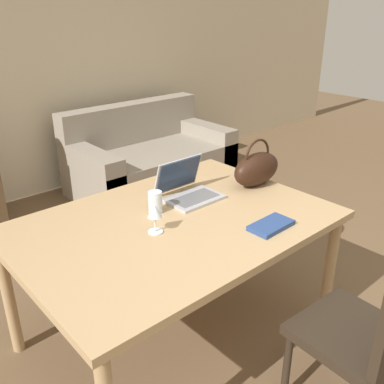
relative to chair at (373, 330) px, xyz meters
name	(u,v)px	position (x,y,z in m)	size (l,w,h in m)	color
dining_table	(175,232)	(-0.28, 0.95, 0.17)	(1.56, 1.10, 0.74)	tan
chair	(373,330)	(0.00, 0.00, 0.00)	(0.46, 0.46, 0.91)	#2D2319
couch	(149,161)	(0.91, 2.81, -0.22)	(1.57, 0.88, 0.82)	gray
laptop	(187,187)	(-0.04, 1.12, 0.30)	(0.31, 0.28, 0.21)	#ADADB2
drinking_glass	(155,202)	(-0.30, 1.08, 0.30)	(0.07, 0.07, 0.12)	silver
wine_glass	(155,213)	(-0.43, 0.91, 0.34)	(0.07, 0.07, 0.15)	silver
handbag	(257,168)	(0.38, 0.98, 0.34)	(0.35, 0.16, 0.28)	black
book	(271,225)	(0.02, 0.57, 0.25)	(0.23, 0.13, 0.02)	navy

